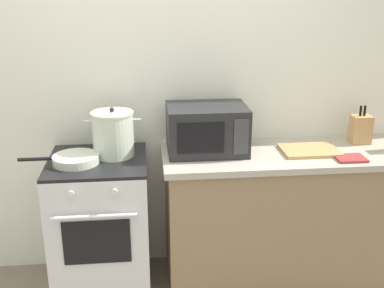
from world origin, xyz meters
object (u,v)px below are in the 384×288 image
(cutting_board, at_px, (310,150))
(knife_block, at_px, (360,129))
(stove, at_px, (102,226))
(frying_pan, at_px, (75,159))
(microwave, at_px, (207,129))
(stock_pot, at_px, (113,134))
(oven_mitt, at_px, (350,158))

(cutting_board, relative_size, knife_block, 1.39)
(stove, distance_m, frying_pan, 0.50)
(microwave, height_order, cutting_board, microwave)
(stove, relative_size, cutting_board, 2.56)
(stock_pot, distance_m, knife_block, 1.64)
(stock_pot, height_order, oven_mitt, stock_pot)
(stove, height_order, knife_block, knife_block)
(knife_block, bearing_deg, microwave, -176.62)
(stock_pot, relative_size, knife_block, 1.33)
(frying_pan, height_order, cutting_board, frying_pan)
(stock_pot, bearing_deg, cutting_board, -3.00)
(cutting_board, bearing_deg, frying_pan, -178.08)
(knife_block, bearing_deg, frying_pan, -174.20)
(frying_pan, distance_m, cutting_board, 1.47)
(frying_pan, bearing_deg, stock_pot, 26.77)
(frying_pan, relative_size, oven_mitt, 2.66)
(stock_pot, relative_size, frying_pan, 0.72)
(frying_pan, bearing_deg, microwave, 8.90)
(frying_pan, height_order, microwave, microwave)
(cutting_board, distance_m, oven_mitt, 0.26)
(stove, xyz_separation_m, microwave, (0.69, 0.08, 0.61))
(microwave, relative_size, knife_block, 1.93)
(stock_pot, height_order, microwave, stock_pot)
(cutting_board, height_order, oven_mitt, cutting_board)
(knife_block, bearing_deg, stove, -175.36)
(stove, xyz_separation_m, stock_pot, (0.10, 0.07, 0.60))
(stock_pot, height_order, frying_pan, stock_pot)
(microwave, relative_size, cutting_board, 1.39)
(stove, distance_m, knife_block, 1.83)
(stove, bearing_deg, frying_pan, -158.77)
(frying_pan, relative_size, microwave, 0.96)
(stove, xyz_separation_m, frying_pan, (-0.12, -0.05, 0.48))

